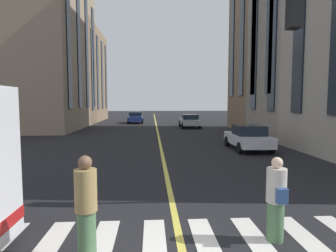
{
  "coord_description": "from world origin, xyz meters",
  "views": [
    {
      "loc": [
        -3.7,
        0.55,
        2.73
      ],
      "look_at": [
        8.05,
        -0.12,
        1.73
      ],
      "focal_mm": 31.09,
      "sensor_mm": 36.0,
      "label": 1
    }
  ],
  "objects_px": {
    "car_white_mid": "(248,137)",
    "pedestrian_companion": "(86,208)",
    "car_silver_trailing": "(190,121)",
    "pedestrian_near": "(276,200)",
    "car_blue_parked_a": "(136,118)"
  },
  "relations": [
    {
      "from": "car_white_mid",
      "to": "pedestrian_companion",
      "type": "distance_m",
      "value": 12.89
    },
    {
      "from": "car_silver_trailing",
      "to": "pedestrian_companion",
      "type": "height_order",
      "value": "pedestrian_companion"
    },
    {
      "from": "pedestrian_near",
      "to": "car_white_mid",
      "type": "bearing_deg",
      "value": -15.95
    },
    {
      "from": "car_white_mid",
      "to": "car_silver_trailing",
      "type": "xyz_separation_m",
      "value": [
        14.18,
        1.46,
        0.0
      ]
    },
    {
      "from": "pedestrian_near",
      "to": "pedestrian_companion",
      "type": "relative_size",
      "value": 0.92
    },
    {
      "from": "car_silver_trailing",
      "to": "car_white_mid",
      "type": "bearing_deg",
      "value": -174.12
    },
    {
      "from": "car_silver_trailing",
      "to": "pedestrian_companion",
      "type": "xyz_separation_m",
      "value": [
        -25.27,
        5.11,
        0.21
      ]
    },
    {
      "from": "pedestrian_near",
      "to": "pedestrian_companion",
      "type": "bearing_deg",
      "value": 97.16
    },
    {
      "from": "car_white_mid",
      "to": "pedestrian_near",
      "type": "relative_size",
      "value": 2.35
    },
    {
      "from": "pedestrian_near",
      "to": "car_silver_trailing",
      "type": "bearing_deg",
      "value": -3.65
    },
    {
      "from": "car_blue_parked_a",
      "to": "pedestrian_companion",
      "type": "distance_m",
      "value": 31.67
    },
    {
      "from": "pedestrian_companion",
      "to": "car_white_mid",
      "type": "bearing_deg",
      "value": -30.65
    },
    {
      "from": "car_white_mid",
      "to": "pedestrian_companion",
      "type": "bearing_deg",
      "value": 149.35
    },
    {
      "from": "car_silver_trailing",
      "to": "car_blue_parked_a",
      "type": "bearing_deg",
      "value": 43.09
    },
    {
      "from": "car_silver_trailing",
      "to": "pedestrian_companion",
      "type": "distance_m",
      "value": 25.78
    }
  ]
}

